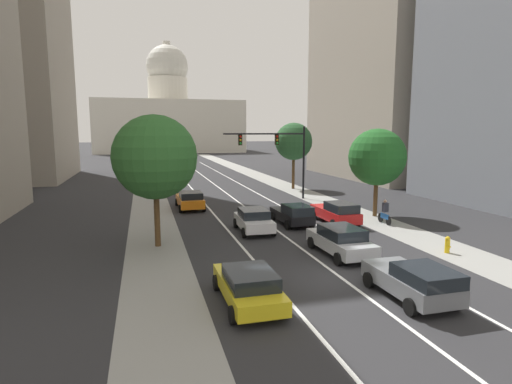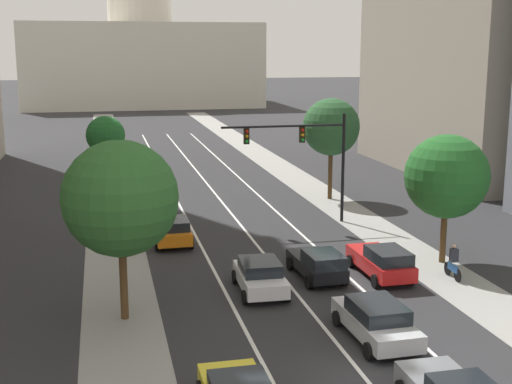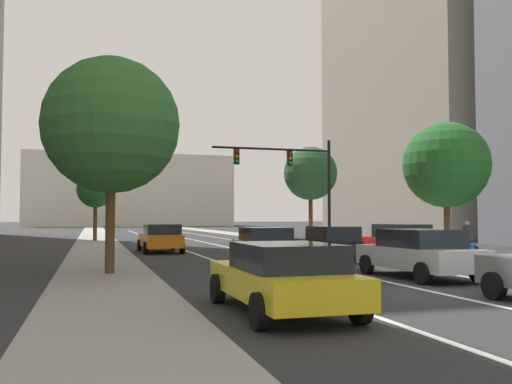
% 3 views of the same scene
% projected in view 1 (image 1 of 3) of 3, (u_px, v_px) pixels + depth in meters
% --- Properties ---
extents(ground_plane, '(400.00, 400.00, 0.00)m').
position_uv_depth(ground_plane, '(207.00, 179.00, 56.63)').
color(ground_plane, '#2B2B2D').
extents(sidewalk_left, '(3.20, 130.00, 0.01)m').
position_uv_depth(sidewalk_left, '(148.00, 185.00, 49.84)').
color(sidewalk_left, gray).
rests_on(sidewalk_left, ground).
extents(sidewalk_right, '(3.20, 130.00, 0.01)m').
position_uv_depth(sidewalk_right, '(273.00, 181.00, 53.88)').
color(sidewalk_right, gray).
rests_on(sidewalk_right, ground).
extents(lane_stripe_left, '(0.16, 90.00, 0.01)m').
position_uv_depth(lane_stripe_left, '(198.00, 196.00, 41.51)').
color(lane_stripe_left, white).
rests_on(lane_stripe_left, ground).
extents(lane_stripe_center, '(0.16, 90.00, 0.01)m').
position_uv_depth(lane_stripe_center, '(229.00, 195.00, 42.31)').
color(lane_stripe_center, white).
rests_on(lane_stripe_center, ground).
extents(lane_stripe_right, '(0.16, 90.00, 0.01)m').
position_uv_depth(lane_stripe_right, '(258.00, 194.00, 43.11)').
color(lane_stripe_right, white).
rests_on(lane_stripe_right, ground).
extents(office_tower_far_right, '(20.70, 25.27, 32.03)m').
position_uv_depth(office_tower_far_right, '(408.00, 62.00, 58.48)').
color(office_tower_far_right, '#9E9384').
rests_on(office_tower_far_right, ground).
extents(capitol_building, '(43.62, 28.48, 33.84)m').
position_uv_depth(capitol_building, '(169.00, 119.00, 131.67)').
color(capitol_building, beige).
rests_on(capitol_building, ground).
extents(car_silver, '(2.21, 4.66, 1.52)m').
position_uv_depth(car_silver, '(341.00, 240.00, 21.77)').
color(car_silver, '#B2B5BA').
rests_on(car_silver, ground).
extents(car_white, '(2.19, 4.20, 1.49)m').
position_uv_depth(car_white, '(254.00, 220.00, 26.80)').
color(car_white, silver).
rests_on(car_white, ground).
extents(car_black, '(2.06, 4.35, 1.51)m').
position_uv_depth(car_black, '(293.00, 214.00, 28.68)').
color(car_black, black).
rests_on(car_black, ground).
extents(car_red, '(2.03, 4.71, 1.60)m').
position_uv_depth(car_red, '(336.00, 212.00, 29.12)').
color(car_red, red).
rests_on(car_red, ground).
extents(car_orange, '(2.16, 4.80, 1.53)m').
position_uv_depth(car_orange, '(190.00, 200.00, 34.67)').
color(car_orange, orange).
rests_on(car_orange, ground).
extents(car_yellow, '(2.09, 4.64, 1.39)m').
position_uv_depth(car_yellow, '(249.00, 285.00, 15.59)').
color(car_yellow, yellow).
rests_on(car_yellow, ground).
extents(car_gray, '(2.12, 4.17, 1.50)m').
position_uv_depth(car_gray, '(414.00, 280.00, 15.91)').
color(car_gray, slate).
rests_on(car_gray, ground).
extents(traffic_signal_mast, '(7.87, 0.39, 6.90)m').
position_uv_depth(traffic_signal_mast, '(280.00, 148.00, 38.86)').
color(traffic_signal_mast, black).
rests_on(traffic_signal_mast, ground).
extents(fire_hydrant, '(0.26, 0.35, 0.91)m').
position_uv_depth(fire_hydrant, '(447.00, 245.00, 22.16)').
color(fire_hydrant, yellow).
rests_on(fire_hydrant, ground).
extents(cyclist, '(0.37, 1.70, 1.72)m').
position_uv_depth(cyclist, '(385.00, 212.00, 29.06)').
color(cyclist, black).
rests_on(cyclist, ground).
extents(street_tree_mid_right, '(4.27, 4.27, 6.65)m').
position_uv_depth(street_tree_mid_right, '(377.00, 157.00, 31.17)').
color(street_tree_mid_right, '#51381E').
rests_on(street_tree_mid_right, ground).
extents(street_tree_near_left, '(4.66, 4.66, 7.37)m').
position_uv_depth(street_tree_near_left, '(155.00, 157.00, 22.82)').
color(street_tree_near_left, '#51381E').
rests_on(street_tree_near_left, ground).
extents(street_tree_far_right, '(4.15, 4.15, 7.38)m').
position_uv_depth(street_tree_far_right, '(294.00, 142.00, 46.23)').
color(street_tree_far_right, '#51381E').
rests_on(street_tree_far_right, ground).
extents(street_tree_mid_left, '(3.04, 3.04, 5.74)m').
position_uv_depth(street_tree_mid_left, '(146.00, 150.00, 49.49)').
color(street_tree_mid_left, '#51381E').
rests_on(street_tree_mid_left, ground).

